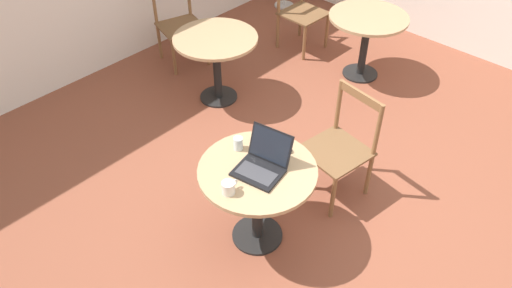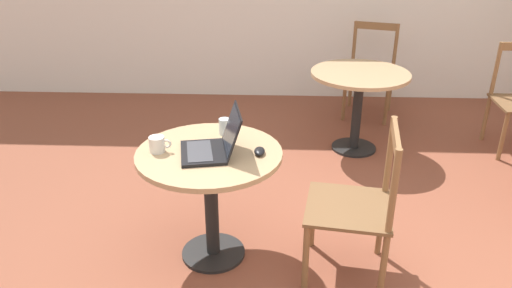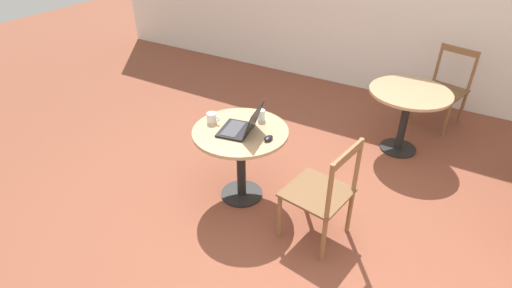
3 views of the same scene
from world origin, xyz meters
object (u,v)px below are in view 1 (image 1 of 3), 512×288
at_px(cafe_table_mid, 367,28).
at_px(chair_mid_back, 300,11).
at_px(chair_near_right, 340,147).
at_px(cafe_table_far, 216,50).
at_px(drinking_glass, 238,143).
at_px(cafe_table_near, 257,184).
at_px(laptop, 262,164).
at_px(chair_far_back, 180,24).
at_px(mug, 229,188).
at_px(mouse, 286,149).

xyz_separation_m(cafe_table_mid, chair_mid_back, (0.02, 0.90, -0.11)).
height_order(cafe_table_mid, chair_near_right, chair_near_right).
relative_size(cafe_table_far, drinking_glass, 8.42).
bearing_deg(chair_mid_back, cafe_table_near, -146.67).
relative_size(cafe_table_far, chair_mid_back, 0.90).
height_order(cafe_table_far, chair_near_right, chair_near_right).
xyz_separation_m(chair_mid_back, laptop, (-2.44, -1.64, 0.30)).
relative_size(chair_far_back, laptop, 2.40).
distance_m(cafe_table_mid, mug, 2.83).
bearing_deg(laptop, mug, 178.46).
relative_size(cafe_table_mid, chair_mid_back, 0.90).
xyz_separation_m(chair_near_right, mouse, (-0.54, 0.11, 0.27)).
relative_size(chair_mid_back, drinking_glass, 9.31).
bearing_deg(cafe_table_mid, cafe_table_far, 149.18).
height_order(cafe_table_near, cafe_table_mid, same).
bearing_deg(mug, chair_far_back, 56.53).
bearing_deg(laptop, cafe_table_mid, 16.94).
xyz_separation_m(chair_near_right, mug, (-1.11, 0.11, 0.30)).
xyz_separation_m(chair_far_back, laptop, (-1.28, -2.41, 0.30)).
relative_size(cafe_table_mid, drinking_glass, 8.42).
bearing_deg(cafe_table_far, cafe_table_near, -124.56).
bearing_deg(cafe_table_far, laptop, -123.61).
bearing_deg(mug, chair_mid_back, 30.72).
distance_m(cafe_table_near, chair_far_back, 2.73).
xyz_separation_m(cafe_table_near, cafe_table_far, (1.06, 1.54, 0.00)).
relative_size(cafe_table_near, chair_near_right, 0.90).
relative_size(cafe_table_near, mug, 6.62).
xyz_separation_m(chair_mid_back, mouse, (-2.18, -1.63, 0.27)).
bearing_deg(chair_far_back, cafe_table_near, -118.64).
xyz_separation_m(chair_mid_back, chair_far_back, (-1.16, 0.77, 0.00)).
height_order(mouse, drinking_glass, drinking_glass).
bearing_deg(chair_mid_back, cafe_table_far, -176.74).
bearing_deg(laptop, cafe_table_far, 56.39).
height_order(cafe_table_far, chair_far_back, chair_far_back).
relative_size(laptop, mug, 3.05).
relative_size(cafe_table_near, laptop, 2.17).
relative_size(cafe_table_near, chair_mid_back, 0.90).
height_order(chair_near_right, mug, chair_near_right).
bearing_deg(laptop, mouse, 1.22).
relative_size(cafe_table_mid, laptop, 2.17).
distance_m(chair_far_back, drinking_glass, 2.50).
bearing_deg(chair_near_right, cafe_table_near, 171.43).
distance_m(cafe_table_mid, chair_near_right, 1.83).
height_order(chair_near_right, chair_mid_back, same).
bearing_deg(cafe_table_far, drinking_glass, -127.58).
bearing_deg(chair_near_right, chair_far_back, 79.14).
bearing_deg(mug, mouse, -0.28).
bearing_deg(chair_near_right, mouse, 168.61).
distance_m(cafe_table_far, chair_far_back, 0.89).
relative_size(cafe_table_mid, chair_near_right, 0.90).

